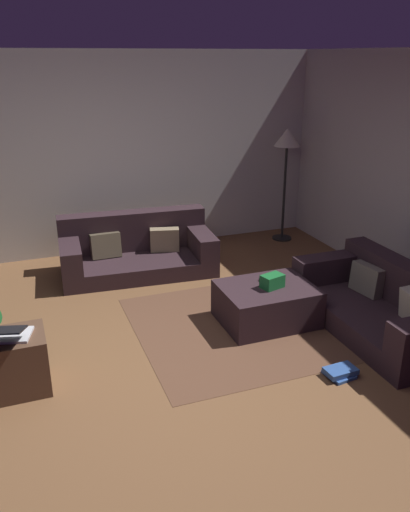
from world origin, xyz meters
TOP-DOWN VIEW (x-y plane):
  - ground_plane at (0.00, 0.00)m, footprint 6.40×6.40m
  - rear_partition at (0.00, 3.14)m, footprint 6.40×0.12m
  - couch_left at (0.33, 2.26)m, footprint 1.90×1.02m
  - couch_right at (2.24, -0.08)m, footprint 0.91×1.79m
  - ottoman at (1.23, 0.45)m, footprint 0.92×0.72m
  - gift_box at (1.26, 0.42)m, footprint 0.25×0.19m
  - tv_remote at (1.23, 0.54)m, footprint 0.07×0.16m
  - side_table at (-1.17, 0.13)m, footprint 0.52×0.44m
  - laptop at (-1.19, 0.08)m, footprint 0.42×0.47m
  - book_stack at (1.37, -0.64)m, footprint 0.27×0.25m
  - corner_lamp at (2.60, 2.65)m, footprint 0.36×0.36m
  - area_rug at (1.23, 0.45)m, footprint 2.60×2.00m

SIDE VIEW (x-z plane):
  - ground_plane at x=0.00m, z-range 0.00..0.00m
  - area_rug at x=1.23m, z-range 0.00..0.01m
  - book_stack at x=1.37m, z-range 0.00..0.07m
  - ottoman at x=1.23m, z-range 0.00..0.39m
  - side_table at x=-1.17m, z-range 0.00..0.48m
  - couch_right at x=2.24m, z-range -0.07..0.56m
  - couch_left at x=0.33m, z-range -0.09..0.61m
  - tv_remote at x=1.23m, z-range 0.39..0.41m
  - gift_box at x=1.26m, z-range 0.39..0.52m
  - laptop at x=-1.19m, z-range 0.45..0.63m
  - rear_partition at x=0.00m, z-range 0.00..2.60m
  - corner_lamp at x=2.60m, z-range 0.56..2.15m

